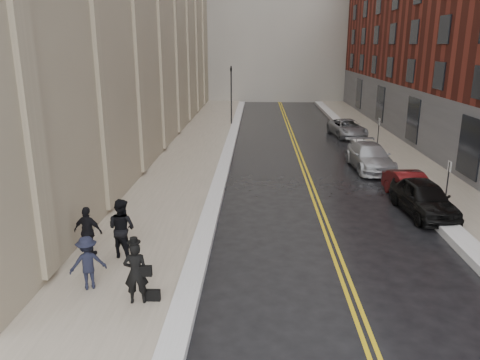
# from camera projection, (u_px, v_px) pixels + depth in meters

# --- Properties ---
(ground) EXTENTS (160.00, 160.00, 0.00)m
(ground) POSITION_uv_depth(u_px,v_px,m) (265.00, 305.00, 12.97)
(ground) COLOR black
(ground) RESTS_ON ground
(sidewalk_left) EXTENTS (4.00, 64.00, 0.15)m
(sidewalk_left) POSITION_uv_depth(u_px,v_px,m) (188.00, 162.00, 28.47)
(sidewalk_left) COLOR gray
(sidewalk_left) RESTS_ON ground
(sidewalk_right) EXTENTS (3.00, 64.00, 0.15)m
(sidewalk_right) POSITION_uv_depth(u_px,v_px,m) (412.00, 164.00, 27.98)
(sidewalk_right) COLOR gray
(sidewalk_right) RESTS_ON ground
(lane_stripe_a) EXTENTS (0.12, 64.00, 0.01)m
(lane_stripe_a) POSITION_uv_depth(u_px,v_px,m) (301.00, 164.00, 28.24)
(lane_stripe_a) COLOR gold
(lane_stripe_a) RESTS_ON ground
(lane_stripe_b) EXTENTS (0.12, 64.00, 0.01)m
(lane_stripe_b) POSITION_uv_depth(u_px,v_px,m) (305.00, 164.00, 28.23)
(lane_stripe_b) COLOR gold
(lane_stripe_b) RESTS_ON ground
(snow_ridge_left) EXTENTS (0.70, 60.80, 0.26)m
(snow_ridge_left) POSITION_uv_depth(u_px,v_px,m) (225.00, 162.00, 28.37)
(snow_ridge_left) COLOR silver
(snow_ridge_left) RESTS_ON ground
(snow_ridge_right) EXTENTS (0.85, 60.80, 0.30)m
(snow_ridge_right) POSITION_uv_depth(u_px,v_px,m) (381.00, 163.00, 28.02)
(snow_ridge_right) COLOR silver
(snow_ridge_right) RESTS_ON ground
(traffic_signal) EXTENTS (0.18, 0.15, 5.20)m
(traffic_signal) POSITION_uv_depth(u_px,v_px,m) (231.00, 91.00, 41.00)
(traffic_signal) COLOR black
(traffic_signal) RESTS_ON ground
(parking_sign_near) EXTENTS (0.06, 0.35, 2.23)m
(parking_sign_near) POSITION_uv_depth(u_px,v_px,m) (448.00, 181.00, 19.98)
(parking_sign_near) COLOR black
(parking_sign_near) RESTS_ON ground
(parking_sign_far) EXTENTS (0.06, 0.35, 2.23)m
(parking_sign_far) POSITION_uv_depth(u_px,v_px,m) (378.00, 131.00, 31.50)
(parking_sign_far) COLOR black
(parking_sign_far) RESTS_ON ground
(car_black) EXTENTS (2.07, 4.46, 1.48)m
(car_black) POSITION_uv_depth(u_px,v_px,m) (424.00, 198.00, 19.74)
(car_black) COLOR black
(car_black) RESTS_ON ground
(car_maroon) EXTENTS (1.69, 4.00, 1.29)m
(car_maroon) POSITION_uv_depth(u_px,v_px,m) (410.00, 187.00, 21.58)
(car_maroon) COLOR #4D0D0F
(car_maroon) RESTS_ON ground
(car_silver_near) EXTENTS (2.29, 5.14, 1.46)m
(car_silver_near) POSITION_uv_depth(u_px,v_px,m) (370.00, 157.00, 27.00)
(car_silver_near) COLOR #A7A9AF
(car_silver_near) RESTS_ON ground
(car_silver_far) EXTENTS (2.82, 5.00, 1.32)m
(car_silver_far) POSITION_uv_depth(u_px,v_px,m) (347.00, 128.00, 36.75)
(car_silver_far) COLOR gray
(car_silver_far) RESTS_ON ground
(pedestrian_main) EXTENTS (0.71, 0.52, 1.78)m
(pedestrian_main) POSITION_uv_depth(u_px,v_px,m) (136.00, 273.00, 12.61)
(pedestrian_main) COLOR black
(pedestrian_main) RESTS_ON sidewalk_left
(pedestrian_a) EXTENTS (1.20, 1.09, 2.01)m
(pedestrian_a) POSITION_uv_depth(u_px,v_px,m) (122.00, 228.00, 15.38)
(pedestrian_a) COLOR black
(pedestrian_a) RESTS_ON sidewalk_left
(pedestrian_b) EXTENTS (1.18, 0.96, 1.60)m
(pedestrian_b) POSITION_uv_depth(u_px,v_px,m) (88.00, 263.00, 13.40)
(pedestrian_b) COLOR black
(pedestrian_b) RESTS_ON sidewalk_left
(pedestrian_c) EXTENTS (1.06, 0.59, 1.71)m
(pedestrian_c) POSITION_uv_depth(u_px,v_px,m) (88.00, 232.00, 15.48)
(pedestrian_c) COLOR black
(pedestrian_c) RESTS_ON sidewalk_left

